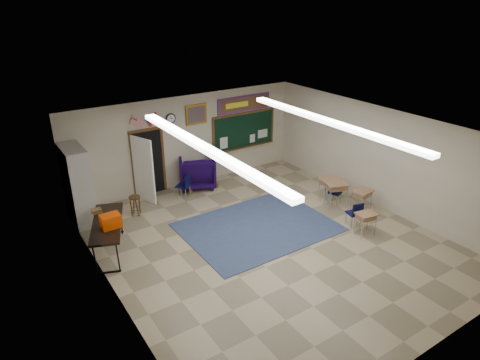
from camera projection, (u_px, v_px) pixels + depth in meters
floor at (269, 242)px, 11.09m from camera, size 9.00×9.00×0.00m
back_wall at (187, 141)px, 13.92m from camera, size 8.00×0.04×3.00m
front_wall at (437, 287)px, 7.05m from camera, size 8.00×0.04×3.00m
left_wall at (110, 237)px, 8.46m from camera, size 0.04×9.00×3.00m
right_wall at (380, 158)px, 12.50m from camera, size 0.04×9.00×3.00m
ceiling at (273, 131)px, 9.88m from camera, size 8.00×9.00×0.04m
area_rug at (258, 227)px, 11.79m from camera, size 4.00×3.00×0.02m
fluorescent_strips at (273, 134)px, 9.90m from camera, size 3.86×6.00×0.10m
doorway at (147, 165)px, 13.22m from camera, size 1.10×0.89×2.16m
chalkboard at (244, 131)px, 15.01m from camera, size 2.55×0.14×1.30m
bulletin_board at (244, 104)px, 14.62m from camera, size 2.10×0.05×0.55m
framed_art_print at (196, 114)px, 13.72m from camera, size 0.75×0.05×0.65m
wall_clock at (171, 119)px, 13.27m from camera, size 0.32×0.05×0.32m
wall_flags at (145, 119)px, 12.77m from camera, size 1.16×0.06×0.70m
storage_cabinet at (78, 185)px, 11.71m from camera, size 0.59×1.25×2.20m
wingback_armchair at (197, 171)px, 14.11m from camera, size 1.54×1.55×1.07m
student_chair_reading at (183, 186)px, 13.31m from camera, size 0.56×0.56×0.80m
student_chair_desk_a at (354, 214)px, 11.72m from camera, size 0.45×0.45×0.75m
student_chair_desk_b at (335, 193)px, 12.95m from camera, size 0.47×0.47×0.73m
student_desk_front_left at (336, 193)px, 12.78m from camera, size 0.76×0.67×0.77m
student_desk_front_right at (329, 188)px, 13.19m from camera, size 0.67×0.53×0.73m
student_desk_back_left at (365, 223)px, 11.31m from camera, size 0.59×0.48×0.63m
student_desk_back_right at (362, 200)px, 12.46m from camera, size 0.63×0.51×0.70m
folding_table at (109, 236)px, 10.49m from camera, size 1.38×2.15×1.16m
wooden_stool at (135, 205)px, 12.34m from camera, size 0.33×0.33×0.59m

